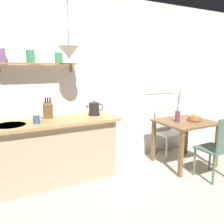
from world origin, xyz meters
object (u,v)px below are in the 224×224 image
dining_table (185,128)px  electric_kettle (94,109)px  knife_block (48,110)px  dining_chair_near (218,145)px  fruit_bowl (194,118)px  twig_vase (178,116)px  coffee_mug_by_sink (37,119)px  dining_chair_far (167,129)px  pendant_lamp (69,52)px

dining_table → electric_kettle: size_ratio=3.29×
knife_block → dining_chair_near: bearing=-28.1°
fruit_bowl → knife_block: 2.32m
dining_chair_near → twig_vase: 0.74m
dining_chair_near → coffee_mug_by_sink: coffee_mug_by_sink is taller
dining_table → fruit_bowl: size_ratio=4.16×
knife_block → dining_chair_far: bearing=-1.3°
dining_table → knife_block: size_ratio=2.86×
electric_kettle → coffee_mug_by_sink: electric_kettle is taller
dining_table → electric_kettle: (-1.44, 0.43, 0.38)m
fruit_bowl → knife_block: size_ratio=0.69×
fruit_bowl → knife_block: knife_block is taller
coffee_mug_by_sink → dining_chair_near: bearing=-20.7°
dining_chair_far → fruit_bowl: (0.11, -0.52, 0.32)m
pendant_lamp → dining_chair_near: bearing=-23.9°
fruit_bowl → pendant_lamp: pendant_lamp is taller
dining_chair_near → dining_chair_far: (-0.01, 1.10, -0.03)m
coffee_mug_by_sink → electric_kettle: bearing=11.0°
dining_chair_near → coffee_mug_by_sink: (-2.33, 0.88, 0.44)m
pendant_lamp → coffee_mug_by_sink: bearing=174.0°
twig_vase → electric_kettle: bearing=161.7°
electric_kettle → dining_chair_near: bearing=-35.5°
dining_chair_far → coffee_mug_by_sink: (-2.32, -0.21, 0.47)m
dining_chair_near → knife_block: 2.48m
dining_table → knife_block: (-2.10, 0.52, 0.40)m
pendant_lamp → dining_chair_far: bearing=7.8°
fruit_bowl → knife_block: bearing=165.8°
twig_vase → knife_block: bearing=165.2°
dining_chair_far → twig_vase: (-0.19, -0.46, 0.37)m
fruit_bowl → electric_kettle: bearing=163.1°
dining_chair_far → knife_block: 2.20m
coffee_mug_by_sink → pendant_lamp: bearing=-6.0°
dining_chair_near → coffee_mug_by_sink: bearing=159.3°
dining_chair_far → coffee_mug_by_sink: coffee_mug_by_sink is taller
twig_vase → knife_block: twig_vase is taller
dining_chair_far → pendant_lamp: size_ratio=1.25×
twig_vase → coffee_mug_by_sink: bearing=173.2°
fruit_bowl → coffee_mug_by_sink: 2.46m
dining_chair_near → twig_vase: (-0.20, 0.63, 0.33)m
electric_kettle → pendant_lamp: (-0.42, -0.21, 0.81)m
knife_block → pendant_lamp: bearing=-50.9°
knife_block → electric_kettle: bearing=-7.7°
electric_kettle → pendant_lamp: bearing=-153.0°
twig_vase → electric_kettle: 1.34m
dining_chair_near → fruit_bowl: (0.10, 0.57, 0.28)m
dining_chair_near → coffee_mug_by_sink: size_ratio=7.20×
electric_kettle → pendant_lamp: pendant_lamp is taller
coffee_mug_by_sink → pendant_lamp: size_ratio=0.19×
coffee_mug_by_sink → dining_chair_far: bearing=5.2°
dining_chair_far → electric_kettle: (-1.46, -0.04, 0.51)m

